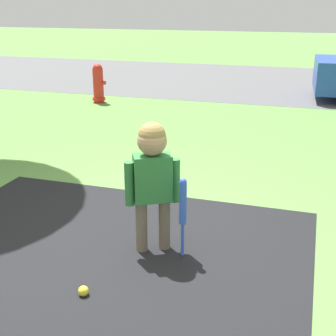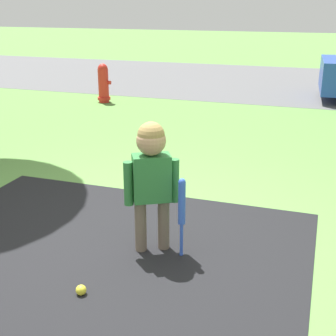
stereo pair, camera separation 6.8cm
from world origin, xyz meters
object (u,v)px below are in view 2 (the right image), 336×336
child (151,169)px  sports_ball (81,290)px  baseball_bat (182,207)px  fire_hydrant (103,84)px

child → sports_ball: size_ratio=14.50×
baseball_bat → fire_hydrant: (-3.28, 5.32, -0.05)m
child → sports_ball: (-0.25, -0.76, -0.66)m
sports_ball → baseball_bat: bearing=55.6°
child → fire_hydrant: 6.11m
sports_ball → fire_hydrant: bearing=114.7°
baseball_bat → sports_ball: baseball_bat is taller
child → sports_ball: child is taller
child → baseball_bat: 0.37m
child → fire_hydrant: size_ratio=1.39×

